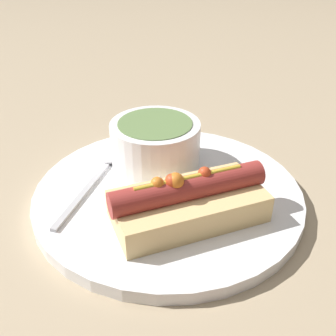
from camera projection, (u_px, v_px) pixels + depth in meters
name	position (u px, v px, depth m)	size (l,w,h in m)	color
ground_plane	(168.00, 199.00, 0.45)	(4.00, 4.00, 0.00)	tan
dinner_plate	(168.00, 194.00, 0.45)	(0.30, 0.30, 0.01)	white
hot_dog	(188.00, 201.00, 0.39)	(0.17, 0.13, 0.06)	#E5C17F
soup_bowl	(155.00, 142.00, 0.47)	(0.11, 0.11, 0.06)	white
spoon	(106.00, 165.00, 0.48)	(0.05, 0.17, 0.01)	#B7B7BC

